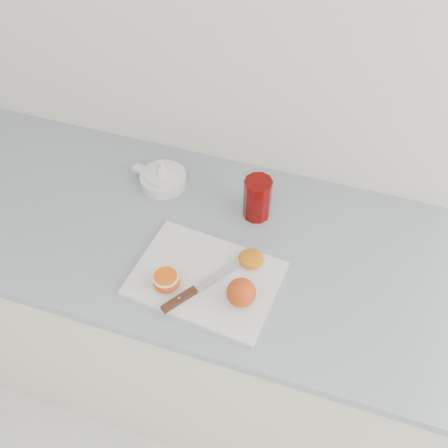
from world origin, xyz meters
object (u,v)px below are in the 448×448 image
Objects in this scene: citrus_juicer at (163,177)px; counter at (209,320)px; red_tumbler at (257,200)px; half_orange at (166,281)px; cutting_board at (206,279)px.

counter is at bearing -38.93° from citrus_juicer.
counter is 0.52m from red_tumbler.
half_orange is 0.39× the size of citrus_juicer.
red_tumbler reaches higher than cutting_board.
cutting_board is 0.26m from red_tumbler.
red_tumbler is at bearing 46.52° from counter.
citrus_juicer is at bearing 173.96° from red_tumbler.
red_tumbler is at bearing -6.04° from citrus_juicer.
counter is 34.76× the size of half_orange.
cutting_board is 2.78× the size of red_tumbler.
half_orange is at bearing -115.00° from red_tumbler.
red_tumbler is (0.11, 0.11, 0.50)m from counter.
counter is 0.52m from citrus_juicer.
citrus_juicer reaches higher than cutting_board.
half_orange is (-0.03, -0.18, 0.48)m from counter.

